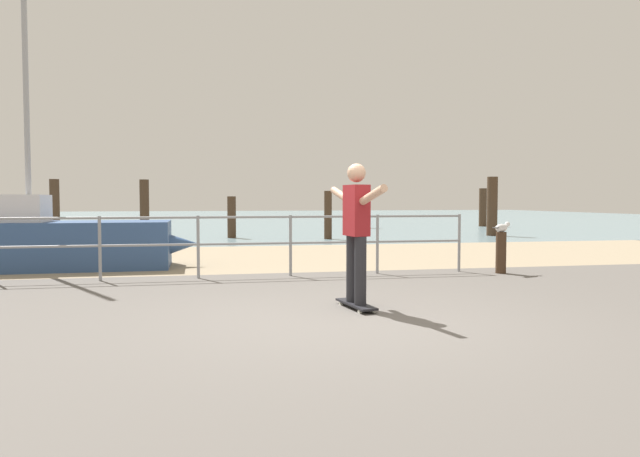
{
  "coord_description": "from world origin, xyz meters",
  "views": [
    {
      "loc": [
        -1.48,
        -6.05,
        1.31
      ],
      "look_at": [
        0.14,
        2.0,
        0.9
      ],
      "focal_mm": 32.51,
      "sensor_mm": 36.0,
      "label": 1
    }
  ],
  "objects": [
    {
      "name": "ground_plane",
      "position": [
        0.0,
        -1.0,
        0.0
      ],
      "size": [
        24.0,
        10.0,
        0.04
      ],
      "primitive_type": "cube",
      "color": "#605B56",
      "rests_on": "ground"
    },
    {
      "name": "beach_strip",
      "position": [
        0.0,
        7.0,
        0.0
      ],
      "size": [
        24.0,
        6.0,
        0.04
      ],
      "primitive_type": "cube",
      "color": "tan",
      "rests_on": "ground"
    },
    {
      "name": "sea_surface",
      "position": [
        0.0,
        35.0,
        0.0
      ],
      "size": [
        72.0,
        50.0,
        0.04
      ],
      "primitive_type": "cube",
      "color": "#75939E",
      "rests_on": "ground"
    },
    {
      "name": "railing_fence",
      "position": [
        -1.57,
        3.6,
        0.69
      ],
      "size": [
        9.22,
        0.05,
        1.05
      ],
      "color": "gray",
      "rests_on": "ground"
    },
    {
      "name": "sailboat",
      "position": [
        -4.17,
        5.43,
        0.53
      ],
      "size": [
        4.96,
        1.44,
        5.79
      ],
      "color": "#335184",
      "rests_on": "ground"
    },
    {
      "name": "skateboard",
      "position": [
        0.29,
        0.54,
        0.07
      ],
      "size": [
        0.33,
        0.82,
        0.08
      ],
      "color": "black",
      "rests_on": "ground"
    },
    {
      "name": "skateboarder",
      "position": [
        0.29,
        0.54,
        1.02
      ],
      "size": [
        0.32,
        1.44,
        1.65
      ],
      "color": "#26262B",
      "rests_on": "skateboard"
    },
    {
      "name": "bollard_short",
      "position": [
        3.62,
        3.22,
        0.37
      ],
      "size": [
        0.18,
        0.18,
        0.75
      ],
      "primitive_type": "cylinder",
      "color": "#422D1E",
      "rests_on": "ground"
    },
    {
      "name": "seagull",
      "position": [
        3.64,
        3.23,
        0.82
      ],
      "size": [
        0.45,
        0.28,
        0.18
      ],
      "color": "white",
      "rests_on": "bollard_short"
    },
    {
      "name": "groyne_post_0",
      "position": [
        -6.67,
        15.99,
        1.02
      ],
      "size": [
        0.33,
        0.33,
        2.03
      ],
      "primitive_type": "cylinder",
      "color": "#422D1E",
      "rests_on": "ground"
    },
    {
      "name": "groyne_post_1",
      "position": [
        -3.61,
        16.11,
        1.02
      ],
      "size": [
        0.34,
        0.34,
        2.04
      ],
      "primitive_type": "cylinder",
      "color": "#422D1E",
      "rests_on": "ground"
    },
    {
      "name": "groyne_post_2",
      "position": [
        -0.56,
        13.61,
        0.71
      ],
      "size": [
        0.29,
        0.29,
        1.42
      ],
      "primitive_type": "cylinder",
      "color": "#422D1E",
      "rests_on": "ground"
    },
    {
      "name": "groyne_post_3",
      "position": [
        2.5,
        12.41,
        0.8
      ],
      "size": [
        0.25,
        0.25,
        1.59
      ],
      "primitive_type": "cylinder",
      "color": "#422D1E",
      "rests_on": "ground"
    },
    {
      "name": "groyne_post_4",
      "position": [
        5.56,
        19.44,
        0.82
      ],
      "size": [
        0.34,
        0.34,
        1.64
      ],
      "primitive_type": "cylinder",
      "color": "#422D1E",
      "rests_on": "ground"
    },
    {
      "name": "groyne_post_5",
      "position": [
        8.62,
        12.98,
        1.06
      ],
      "size": [
        0.37,
        0.37,
        2.12
      ],
      "primitive_type": "cylinder",
      "color": "#422D1E",
      "rests_on": "ground"
    },
    {
      "name": "groyne_post_6",
      "position": [
        11.68,
        19.67,
        0.92
      ],
      "size": [
        0.36,
        0.36,
        1.85
      ],
      "primitive_type": "cylinder",
      "color": "#422D1E",
      "rests_on": "ground"
    }
  ]
}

